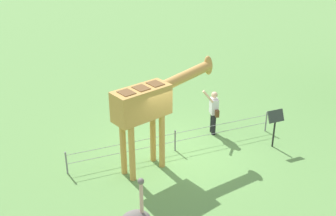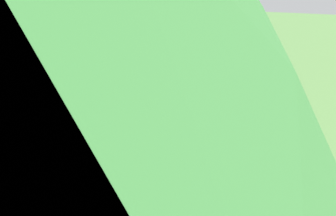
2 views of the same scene
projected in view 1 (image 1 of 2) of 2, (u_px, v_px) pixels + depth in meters
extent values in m
plane|color=#60934C|center=(178.00, 154.00, 13.63)|extent=(60.00, 60.00, 0.00)
cylinder|color=#C69347|center=(153.00, 135.00, 12.90)|extent=(0.18, 0.18, 1.77)
cylinder|color=#C69347|center=(162.00, 141.00, 12.59)|extent=(0.18, 0.18, 1.77)
cylinder|color=#C69347|center=(123.00, 147.00, 12.26)|extent=(0.18, 0.18, 1.77)
cylinder|color=#C69347|center=(132.00, 153.00, 11.95)|extent=(0.18, 0.18, 1.77)
cube|color=#C69347|center=(142.00, 103.00, 11.85)|extent=(1.83, 1.18, 0.90)
cube|color=brown|center=(155.00, 84.00, 11.95)|extent=(0.48, 0.53, 0.02)
cube|color=brown|center=(141.00, 88.00, 11.66)|extent=(0.48, 0.53, 0.02)
cube|color=brown|center=(126.00, 93.00, 11.37)|extent=(0.48, 0.53, 0.02)
cylinder|color=#C69347|center=(184.00, 77.00, 12.61)|extent=(2.06, 0.92, 0.57)
ellipsoid|color=#C69347|center=(208.00, 65.00, 13.14)|extent=(0.42, 0.36, 0.67)
cylinder|color=brown|center=(208.00, 59.00, 13.12)|extent=(0.05, 0.05, 0.14)
cylinder|color=brown|center=(209.00, 60.00, 13.02)|extent=(0.05, 0.05, 0.14)
cylinder|color=black|center=(214.00, 125.00, 14.62)|extent=(0.14, 0.14, 0.78)
cylinder|color=black|center=(212.00, 122.00, 14.80)|extent=(0.14, 0.14, 0.78)
cube|color=silver|center=(214.00, 106.00, 14.43)|extent=(0.31, 0.40, 0.55)
sphere|color=#D8AD8C|center=(214.00, 95.00, 14.25)|extent=(0.22, 0.22, 0.22)
cylinder|color=#D8AD8C|center=(208.00, 97.00, 14.05)|extent=(0.41, 0.16, 0.48)
cylinder|color=#D8AD8C|center=(212.00, 103.00, 14.62)|extent=(0.08, 0.08, 0.50)
cube|color=brown|center=(217.00, 113.00, 14.31)|extent=(0.16, 0.22, 0.24)
cylinder|color=#CC9E93|center=(141.00, 199.00, 8.72)|extent=(0.08, 0.08, 0.80)
sphere|color=#66605B|center=(141.00, 181.00, 8.52)|extent=(0.14, 0.14, 0.14)
cylinder|color=black|center=(274.00, 134.00, 13.84)|extent=(0.06, 0.06, 0.95)
cube|color=#333D38|center=(276.00, 116.00, 13.56)|extent=(0.56, 0.21, 0.38)
cylinder|color=slate|center=(66.00, 163.00, 12.44)|extent=(0.05, 0.05, 0.75)
cylinder|color=slate|center=(175.00, 140.00, 13.65)|extent=(0.05, 0.05, 0.75)
cylinder|color=slate|center=(266.00, 122.00, 14.86)|extent=(0.05, 0.05, 0.75)
cube|color=slate|center=(175.00, 133.00, 13.53)|extent=(7.00, 0.01, 0.01)
cube|color=slate|center=(175.00, 141.00, 13.66)|extent=(7.00, 0.01, 0.01)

